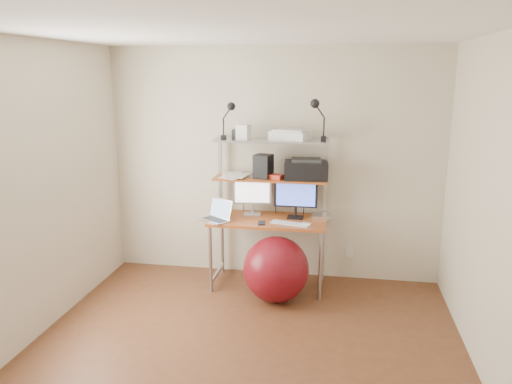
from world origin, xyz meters
TOP-DOWN VIEW (x-y plane):
  - room at (0.00, 0.00)m, footprint 3.60×3.60m
  - computer_desk at (0.00, 1.50)m, footprint 1.20×0.60m
  - wall_outlet at (0.85, 1.79)m, footprint 0.08×0.01m
  - monitor_silver at (-0.19, 1.58)m, footprint 0.40×0.17m
  - monitor_black at (0.27, 1.53)m, footprint 0.45×0.13m
  - laptop at (-0.51, 1.32)m, footprint 0.39×0.37m
  - keyboard at (0.24, 1.29)m, footprint 0.41×0.21m
  - mouse at (0.41, 1.27)m, footprint 0.10×0.07m
  - mac_mini at (0.54, 1.57)m, footprint 0.20×0.20m
  - phone at (-0.04, 1.27)m, footprint 0.09×0.14m
  - printer at (0.37, 1.58)m, footprint 0.47×0.34m
  - nas_cube at (-0.07, 1.55)m, footprint 0.21×0.21m
  - red_box at (0.05, 1.52)m, footprint 0.19×0.16m
  - scanner at (0.20, 1.60)m, footprint 0.44×0.36m
  - box_white at (-0.28, 1.54)m, footprint 0.15×0.14m
  - box_grey at (-0.35, 1.57)m, footprint 0.10×0.10m
  - clip_lamp_left at (-0.41, 1.47)m, footprint 0.15×0.08m
  - clip_lamp_right at (0.47, 1.51)m, footprint 0.17×0.09m
  - exercise_ball at (0.13, 1.10)m, footprint 0.65×0.65m
  - paper_stack at (-0.39, 1.57)m, footprint 0.34×0.42m

SIDE VIEW (x-z plane):
  - wall_outlet at x=0.85m, z-range 0.24..0.36m
  - exercise_ball at x=0.13m, z-range 0.00..0.65m
  - phone at x=-0.04m, z-range 0.74..0.75m
  - keyboard at x=0.24m, z-range 0.74..0.75m
  - mouse at x=0.41m, z-range 0.74..0.76m
  - mac_mini at x=0.54m, z-range 0.74..0.78m
  - laptop at x=-0.51m, z-range 0.65..0.92m
  - computer_desk at x=0.00m, z-range 0.17..1.74m
  - monitor_black at x=0.27m, z-range 0.74..1.19m
  - monitor_silver at x=-0.19m, z-range 0.75..1.20m
  - paper_stack at x=-0.39m, z-range 1.15..1.18m
  - red_box at x=0.05m, z-range 1.15..1.20m
  - printer at x=0.37m, z-range 1.14..1.35m
  - room at x=0.00m, z-range -0.55..3.05m
  - nas_cube at x=-0.07m, z-range 1.15..1.40m
  - scanner at x=0.20m, z-range 1.55..1.65m
  - box_grey at x=-0.35m, z-range 1.55..1.65m
  - box_white at x=-0.28m, z-range 1.55..1.70m
  - clip_lamp_left at x=-0.41m, z-range 1.64..2.02m
  - clip_lamp_right at x=0.47m, z-range 1.65..2.06m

